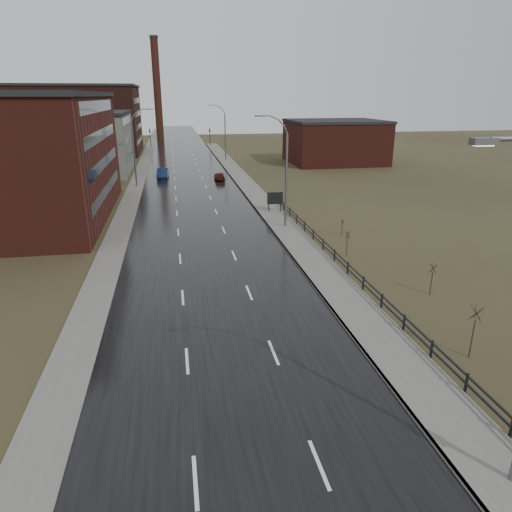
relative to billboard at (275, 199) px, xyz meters
name	(u,v)px	position (x,y,z in m)	size (l,w,h in m)	color
road	(191,187)	(-9.10, 17.56, -1.63)	(14.00, 300.00, 0.06)	black
sidewalk_right	(286,229)	(-0.50, -7.44, -1.57)	(3.20, 180.00, 0.18)	#595651
curb_right	(271,230)	(-2.02, -7.44, -1.57)	(0.16, 180.00, 0.18)	slate
sidewalk_left	(135,189)	(-17.30, 17.56, -1.60)	(2.40, 260.00, 0.12)	#595651
warehouse_mid	(82,142)	(-27.09, 35.56, 3.60)	(16.32, 20.40, 10.50)	slate
warehouse_far	(81,120)	(-32.09, 65.56, 6.10)	(26.52, 24.48, 15.50)	#331611
building_right	(335,142)	(21.20, 39.56, 2.60)	(18.36, 16.32, 8.50)	#471914
smokestack	(157,88)	(-15.10, 107.56, 13.84)	(2.70, 2.70, 30.70)	#331611
streetlight_right_mid	(284,172)	(-0.60, -6.44, 4.18)	(3.36, 0.28, 11.35)	slate
streetlight_left	(136,148)	(-16.80, 19.56, 4.18)	(3.36, 0.28, 11.35)	slate
streetlight_right_far	(224,132)	(-0.60, 47.56, 4.18)	(3.36, 0.28, 11.35)	slate
guardrail	(367,285)	(1.20, -24.13, -0.95)	(0.10, 53.05, 1.10)	black
shrub_c	(474,330)	(3.31, -32.65, -0.06)	(0.71, 0.75, 3.01)	#382D23
shrub_d	(432,278)	(5.58, -24.83, -0.46)	(0.54, 0.57, 2.26)	#382D23
shrub_e	(347,242)	(2.82, -15.96, -0.50)	(0.52, 0.55, 2.19)	#382D23
shrub_f	(342,227)	(4.56, -10.13, -0.79)	(0.40, 0.42, 1.64)	#382D23
billboard	(275,199)	(0.00, 0.00, 0.00)	(1.88, 0.17, 2.46)	black
traffic_light_left	(150,129)	(-17.10, 77.56, 2.94)	(0.58, 2.73, 5.30)	black
traffic_light_right	(210,129)	(-1.10, 77.56, 2.94)	(0.58, 2.73, 5.30)	black
car_near	(163,174)	(-13.30, 26.45, -0.85)	(1.73, 4.96, 1.63)	#0C1B40
car_far	(220,176)	(-4.17, 22.91, -1.00)	(1.57, 3.91, 1.33)	#47110B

